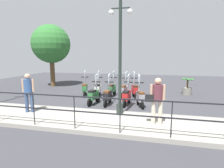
# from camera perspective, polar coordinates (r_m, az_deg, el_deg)

# --- Properties ---
(ground_plane) EXTENTS (28.00, 28.00, 0.00)m
(ground_plane) POSITION_cam_1_polar(r_m,az_deg,el_deg) (9.53, 2.68, -5.64)
(ground_plane) COLOR #38383D
(promenade_walkway) EXTENTS (2.20, 20.00, 0.15)m
(promenade_walkway) POSITION_cam_1_polar(r_m,az_deg,el_deg) (6.57, -2.17, -11.90)
(promenade_walkway) COLOR gray
(promenade_walkway) RESTS_ON ground_plane
(fence_railing) EXTENTS (0.04, 16.03, 1.07)m
(fence_railing) POSITION_cam_1_polar(r_m,az_deg,el_deg) (5.35, -5.10, -7.54)
(fence_railing) COLOR black
(fence_railing) RESTS_ON promenade_walkway
(lamp_post_near) EXTENTS (0.26, 0.90, 4.39)m
(lamp_post_near) POSITION_cam_1_polar(r_m,az_deg,el_deg) (6.79, 2.65, 6.32)
(lamp_post_near) COLOR #232D28
(lamp_post_near) RESTS_ON promenade_walkway
(pedestrian_with_bag) EXTENTS (0.32, 0.65, 1.59)m
(pedestrian_with_bag) POSITION_cam_1_polar(r_m,az_deg,el_deg) (5.93, 14.40, -4.37)
(pedestrian_with_bag) COLOR beige
(pedestrian_with_bag) RESTS_ON promenade_walkway
(pedestrian_distant) EXTENTS (0.38, 0.48, 1.59)m
(pedestrian_distant) POSITION_cam_1_polar(r_m,az_deg,el_deg) (7.84, -25.63, -1.71)
(pedestrian_distant) COLOR #384C70
(pedestrian_distant) RESTS_ON promenade_walkway
(tree_large) EXTENTS (2.98, 2.98, 4.84)m
(tree_large) POSITION_cam_1_polar(r_m,az_deg,el_deg) (14.81, -19.29, 12.14)
(tree_large) COLOR brown
(tree_large) RESTS_ON ground_plane
(potted_palm) EXTENTS (1.06, 0.66, 1.05)m
(potted_palm) POSITION_cam_1_polar(r_m,az_deg,el_deg) (11.98, 23.34, -1.14)
(potted_palm) COLOR slate
(potted_palm) RESTS_ON ground_plane
(scooter_near_0) EXTENTS (1.20, 0.55, 1.54)m
(scooter_near_0) POSITION_cam_1_polar(r_m,az_deg,el_deg) (8.54, 9.20, -4.17)
(scooter_near_0) COLOR black
(scooter_near_0) RESTS_ON ground_plane
(scooter_near_1) EXTENTS (1.23, 0.45, 1.54)m
(scooter_near_1) POSITION_cam_1_polar(r_m,az_deg,el_deg) (8.69, 4.84, -3.86)
(scooter_near_1) COLOR black
(scooter_near_1) RESTS_ON ground_plane
(scooter_near_2) EXTENTS (1.23, 0.44, 1.54)m
(scooter_near_2) POSITION_cam_1_polar(r_m,az_deg,el_deg) (8.69, -1.43, -3.82)
(scooter_near_2) COLOR black
(scooter_near_2) RESTS_ON ground_plane
(scooter_near_3) EXTENTS (1.22, 0.48, 1.54)m
(scooter_near_3) POSITION_cam_1_polar(r_m,az_deg,el_deg) (8.84, -5.97, -3.64)
(scooter_near_3) COLOR black
(scooter_near_3) RESTS_ON ground_plane
(scooter_far_0) EXTENTS (1.20, 0.54, 1.54)m
(scooter_far_0) POSITION_cam_1_polar(r_m,az_deg,el_deg) (10.31, 7.45, -1.83)
(scooter_far_0) COLOR black
(scooter_far_0) RESTS_ON ground_plane
(scooter_far_1) EXTENTS (1.21, 0.53, 1.54)m
(scooter_far_1) POSITION_cam_1_polar(r_m,az_deg,el_deg) (10.19, 3.93, -1.90)
(scooter_far_1) COLOR black
(scooter_far_1) RESTS_ON ground_plane
(scooter_far_2) EXTENTS (1.23, 0.46, 1.54)m
(scooter_far_2) POSITION_cam_1_polar(r_m,az_deg,el_deg) (10.48, -0.03, -1.56)
(scooter_far_2) COLOR black
(scooter_far_2) RESTS_ON ground_plane
(scooter_far_3) EXTENTS (1.23, 0.44, 1.54)m
(scooter_far_3) POSITION_cam_1_polar(r_m,az_deg,el_deg) (10.61, -4.59, -1.46)
(scooter_far_3) COLOR black
(scooter_far_3) RESTS_ON ground_plane
(scooter_far_4) EXTENTS (1.21, 0.53, 1.54)m
(scooter_far_4) POSITION_cam_1_polar(r_m,az_deg,el_deg) (10.80, -8.90, -1.35)
(scooter_far_4) COLOR black
(scooter_far_4) RESTS_ON ground_plane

